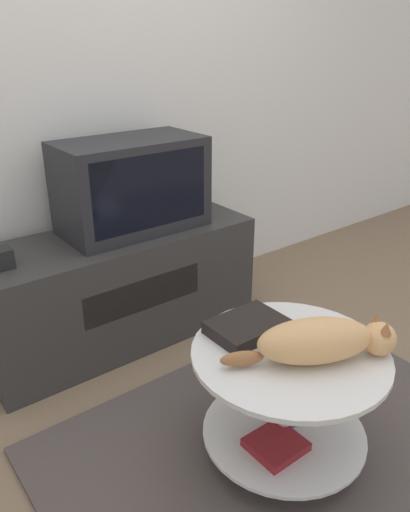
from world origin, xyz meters
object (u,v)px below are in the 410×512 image
object	(u,v)px
speaker	(1,258)
dvd_box	(247,327)
tv	(132,185)
cat	(322,341)

from	to	relation	value
speaker	dvd_box	distance (m)	1.02
tv	dvd_box	distance (m)	0.97
dvd_box	cat	bearing A→B (deg)	-72.79
cat	tv	bearing A→B (deg)	117.30
tv	speaker	xyz separation A→B (m)	(-0.65, -0.07, -0.17)
speaker	dvd_box	size ratio (longest dim) A/B	0.32
dvd_box	cat	distance (m)	0.28
cat	dvd_box	bearing A→B (deg)	134.95
speaker	cat	distance (m)	1.29
dvd_box	cat	size ratio (longest dim) A/B	0.49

